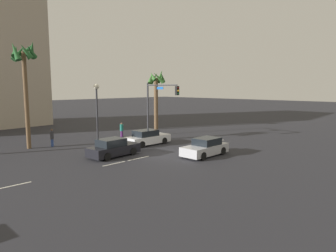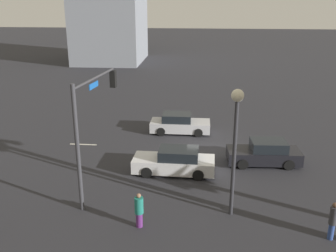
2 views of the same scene
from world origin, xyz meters
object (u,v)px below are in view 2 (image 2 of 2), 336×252
object	(u,v)px
car_3	(175,162)
pedestrian_0	(333,220)
pedestrian_1	(139,210)
streetlamp	(236,129)
car_2	(179,124)
car_1	(265,153)
traffic_signal	(92,115)

from	to	relation	value
car_3	pedestrian_0	bearing A→B (deg)	140.40
car_3	pedestrian_1	distance (m)	5.80
car_3	streetlamp	size ratio (longest dim) A/B	0.78
car_2	pedestrian_0	distance (m)	14.77
car_2	streetlamp	distance (m)	12.24
car_1	traffic_signal	distance (m)	10.85
car_1	pedestrian_0	world-z (taller)	pedestrian_0
traffic_signal	car_2	bearing A→B (deg)	-111.03
car_2	pedestrian_1	size ratio (longest dim) A/B	2.72
car_1	traffic_signal	world-z (taller)	traffic_signal
car_1	pedestrian_0	size ratio (longest dim) A/B	2.59
car_2	streetlamp	xyz separation A→B (m)	(-3.19, 11.27, 3.55)
traffic_signal	pedestrian_1	distance (m)	5.34
car_1	streetlamp	distance (m)	7.38
pedestrian_1	streetlamp	bearing A→B (deg)	-160.49
streetlamp	pedestrian_0	size ratio (longest dim) A/B	3.49
car_3	pedestrian_0	size ratio (longest dim) A/B	2.74
car_3	traffic_signal	size ratio (longest dim) A/B	0.77
car_2	car_3	world-z (taller)	car_3
car_3	traffic_signal	xyz separation A→B (m)	(3.92, 2.61, 3.52)
car_1	traffic_signal	bearing A→B (deg)	25.38
traffic_signal	streetlamp	distance (m)	7.09
traffic_signal	pedestrian_0	world-z (taller)	traffic_signal
car_2	traffic_signal	world-z (taller)	traffic_signal
streetlamp	pedestrian_1	size ratio (longest dim) A/B	3.67
traffic_signal	streetlamp	world-z (taller)	traffic_signal
car_3	streetlamp	xyz separation A→B (m)	(-2.98, 4.23, 3.55)
car_1	streetlamp	bearing A→B (deg)	68.51
car_2	streetlamp	world-z (taller)	streetlamp
car_1	streetlamp	xyz separation A→B (m)	(2.37, 6.02, 3.54)
pedestrian_0	streetlamp	bearing A→B (deg)	-21.41
car_2	traffic_signal	size ratio (longest dim) A/B	0.73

